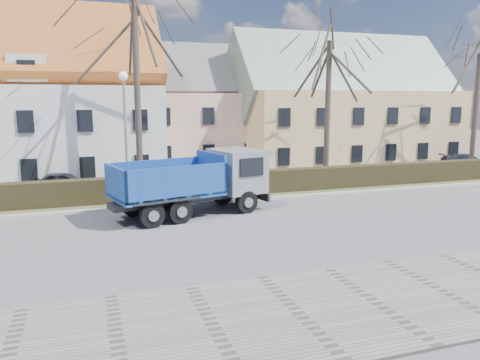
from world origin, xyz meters
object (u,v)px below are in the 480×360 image
object	(u,v)px
cart_frame	(139,205)
streetlight	(126,136)
parked_car_a	(64,182)
dump_truck	(186,183)
parked_car_b	(467,161)

from	to	relation	value
cart_frame	streetlight	bearing A→B (deg)	93.69
cart_frame	parked_car_a	world-z (taller)	parked_car_a
dump_truck	streetlight	bearing A→B (deg)	102.57
streetlight	parked_car_b	distance (m)	26.62
streetlight	dump_truck	bearing A→B (deg)	-63.10
parked_car_b	cart_frame	bearing A→B (deg)	125.20
parked_car_a	parked_car_b	distance (m)	29.65
dump_truck	parked_car_b	size ratio (longest dim) A/B	1.93
dump_truck	parked_car_b	xyz separation A→B (m)	(23.97, 7.83, -0.95)
dump_truck	streetlight	distance (m)	5.41
dump_truck	parked_car_b	distance (m)	25.23
cart_frame	dump_truck	bearing A→B (deg)	-30.99
dump_truck	parked_car_a	size ratio (longest dim) A/B	2.23
streetlight	cart_frame	xyz separation A→B (m)	(0.21, -3.26, -3.10)
dump_truck	cart_frame	world-z (taller)	dump_truck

